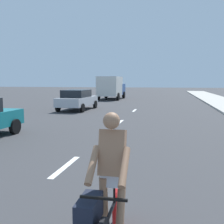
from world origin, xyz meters
TOP-DOWN VIEW (x-y plane):
  - ground_plane at (0.00, 20.00)m, footprint 160.00×160.00m
  - lane_stripe_2 at (0.00, 7.96)m, footprint 0.16×1.80m
  - lane_stripe_3 at (0.00, 12.58)m, footprint 0.16×1.80m
  - lane_stripe_4 at (0.00, 15.51)m, footprint 0.16×1.80m
  - lane_stripe_5 at (0.00, 21.59)m, footprint 0.16×1.80m
  - cyclist at (1.85, 4.95)m, footprint 0.63×1.71m
  - parked_car_silver at (-4.41, 21.00)m, footprint 2.16×4.57m
  - delivery_truck at (-4.52, 33.64)m, footprint 2.68×6.24m

SIDE VIEW (x-z plane):
  - ground_plane at x=0.00m, z-range 0.00..0.00m
  - lane_stripe_2 at x=0.00m, z-range 0.00..0.01m
  - lane_stripe_3 at x=0.00m, z-range 0.00..0.01m
  - lane_stripe_4 at x=0.00m, z-range 0.00..0.01m
  - lane_stripe_5 at x=0.00m, z-range 0.00..0.01m
  - cyclist at x=1.85m, z-range -0.08..1.74m
  - parked_car_silver at x=-4.41m, z-range 0.06..1.63m
  - delivery_truck at x=-4.52m, z-range 0.10..2.90m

